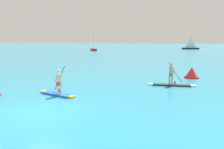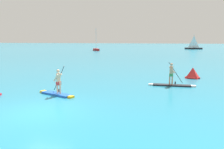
{
  "view_description": "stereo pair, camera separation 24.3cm",
  "coord_description": "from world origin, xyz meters",
  "px_view_note": "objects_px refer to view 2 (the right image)",
  "views": [
    {
      "loc": [
        5.9,
        -9.41,
        3.49
      ],
      "look_at": [
        1.82,
        6.67,
        0.93
      ],
      "focal_mm": 36.01,
      "sensor_mm": 36.0,
      "label": 1
    },
    {
      "loc": [
        6.14,
        -9.35,
        3.49
      ],
      "look_at": [
        1.82,
        6.67,
        0.93
      ],
      "focal_mm": 36.01,
      "sensor_mm": 36.0,
      "label": 2
    }
  ],
  "objects_px": {
    "sailboat_left_horizon": "(96,48)",
    "sailboat_right_horizon": "(193,47)",
    "paddleboarder_far_right": "(172,81)",
    "race_marker_buoy": "(193,73)",
    "paddleboarder_mid_center": "(57,89)"
  },
  "relations": [
    {
      "from": "sailboat_left_horizon",
      "to": "sailboat_right_horizon",
      "type": "distance_m",
      "value": 37.79
    },
    {
      "from": "paddleboarder_far_right",
      "to": "sailboat_right_horizon",
      "type": "relative_size",
      "value": 0.55
    },
    {
      "from": "paddleboarder_mid_center",
      "to": "race_marker_buoy",
      "type": "height_order",
      "value": "paddleboarder_mid_center"
    },
    {
      "from": "paddleboarder_mid_center",
      "to": "sailboat_right_horizon",
      "type": "height_order",
      "value": "sailboat_right_horizon"
    },
    {
      "from": "race_marker_buoy",
      "to": "sailboat_right_horizon",
      "type": "bearing_deg",
      "value": 85.28
    },
    {
      "from": "paddleboarder_far_right",
      "to": "sailboat_right_horizon",
      "type": "bearing_deg",
      "value": 81.25
    },
    {
      "from": "paddleboarder_mid_center",
      "to": "sailboat_right_horizon",
      "type": "bearing_deg",
      "value": -80.98
    },
    {
      "from": "paddleboarder_mid_center",
      "to": "paddleboarder_far_right",
      "type": "relative_size",
      "value": 0.8
    },
    {
      "from": "sailboat_left_horizon",
      "to": "sailboat_right_horizon",
      "type": "height_order",
      "value": "sailboat_left_horizon"
    },
    {
      "from": "race_marker_buoy",
      "to": "sailboat_left_horizon",
      "type": "distance_m",
      "value": 55.61
    },
    {
      "from": "paddleboarder_far_right",
      "to": "sailboat_left_horizon",
      "type": "bearing_deg",
      "value": 111.89
    },
    {
      "from": "paddleboarder_mid_center",
      "to": "sailboat_left_horizon",
      "type": "relative_size",
      "value": 0.38
    },
    {
      "from": "race_marker_buoy",
      "to": "sailboat_left_horizon",
      "type": "relative_size",
      "value": 0.21
    },
    {
      "from": "paddleboarder_far_right",
      "to": "race_marker_buoy",
      "type": "relative_size",
      "value": 2.28
    },
    {
      "from": "race_marker_buoy",
      "to": "paddleboarder_far_right",
      "type": "bearing_deg",
      "value": -113.77
    }
  ]
}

